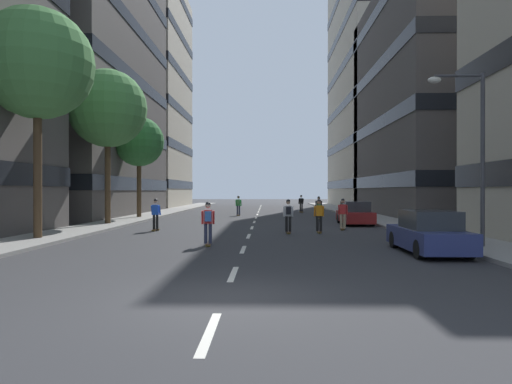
% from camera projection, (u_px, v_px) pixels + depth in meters
% --- Properties ---
extents(ground_plane, '(162.43, 162.43, 0.00)m').
position_uv_depth(ground_plane, '(256.00, 218.00, 36.15)').
color(ground_plane, '#333335').
extents(sidewalk_left, '(2.90, 74.45, 0.14)m').
position_uv_depth(sidewalk_left, '(151.00, 215.00, 39.76)').
color(sidewalk_left, gray).
rests_on(sidewalk_left, ground_plane).
extents(sidewalk_right, '(2.90, 74.45, 0.14)m').
position_uv_depth(sidewalk_right, '(363.00, 215.00, 39.30)').
color(sidewalk_right, gray).
rests_on(sidewalk_right, ground_plane).
extents(lane_markings, '(0.16, 62.20, 0.01)m').
position_uv_depth(lane_markings, '(256.00, 218.00, 37.08)').
color(lane_markings, silver).
rests_on(lane_markings, ground_plane).
extents(building_left_mid, '(17.55, 22.18, 27.96)m').
position_uv_depth(building_left_mid, '(44.00, 61.00, 41.25)').
color(building_left_mid, '#4C4744').
rests_on(building_left_mid, ground_plane).
extents(building_left_far, '(17.55, 17.32, 30.24)m').
position_uv_depth(building_left_far, '(119.00, 96.00, 61.97)').
color(building_left_far, '#B2A893').
rests_on(building_left_far, ground_plane).
extents(building_right_mid, '(17.55, 21.51, 20.27)m').
position_uv_depth(building_right_mid, '(475.00, 101.00, 40.31)').
color(building_right_mid, '#4C4744').
rests_on(building_right_mid, ground_plane).
extents(building_right_far, '(17.55, 24.01, 35.72)m').
position_uv_depth(building_right_far, '(405.00, 74.00, 61.00)').
color(building_right_far, '#BCB29E').
rests_on(building_right_far, ground_plane).
extents(parked_car_near, '(1.82, 4.40, 1.52)m').
position_uv_depth(parked_car_near, '(355.00, 214.00, 29.51)').
color(parked_car_near, maroon).
rests_on(parked_car_near, ground_plane).
extents(parked_car_mid, '(1.82, 4.40, 1.52)m').
position_uv_depth(parked_car_mid, '(429.00, 234.00, 16.05)').
color(parked_car_mid, navy).
rests_on(parked_car_mid, ground_plane).
extents(street_tree_near, '(4.91, 4.91, 10.18)m').
position_uv_depth(street_tree_near, '(37.00, 64.00, 20.06)').
color(street_tree_near, '#4C3823').
rests_on(street_tree_near, sidewalk_left).
extents(street_tree_mid, '(3.94, 3.94, 7.96)m').
position_uv_depth(street_tree_mid, '(139.00, 142.00, 35.97)').
color(street_tree_mid, '#4C3823').
rests_on(street_tree_mid, sidewalk_left).
extents(street_tree_far, '(4.96, 4.96, 9.82)m').
position_uv_depth(street_tree_far, '(108.00, 109.00, 28.89)').
color(street_tree_far, '#4C3823').
rests_on(street_tree_far, sidewalk_left).
extents(streetlamp_right, '(2.13, 0.30, 6.50)m').
position_uv_depth(streetlamp_right, '(473.00, 140.00, 16.98)').
color(streetlamp_right, '#3F3F44').
rests_on(streetlamp_right, sidewalk_right).
extents(skater_0, '(0.57, 0.92, 1.78)m').
position_uv_depth(skater_0, '(343.00, 213.00, 25.60)').
color(skater_0, brown).
rests_on(skater_0, ground_plane).
extents(skater_1, '(0.55, 0.92, 1.78)m').
position_uv_depth(skater_1, '(238.00, 204.00, 39.95)').
color(skater_1, brown).
rests_on(skater_1, ground_plane).
extents(skater_2, '(0.53, 0.90, 1.78)m').
position_uv_depth(skater_2, '(319.00, 214.00, 23.75)').
color(skater_2, brown).
rests_on(skater_2, ground_plane).
extents(skater_3, '(0.55, 0.92, 1.78)m').
position_uv_depth(skater_3, '(156.00, 213.00, 24.92)').
color(skater_3, brown).
rests_on(skater_3, ground_plane).
extents(skater_4, '(0.53, 0.90, 1.78)m').
position_uv_depth(skater_4, '(288.00, 214.00, 23.44)').
color(skater_4, brown).
rests_on(skater_4, ground_plane).
extents(skater_5, '(0.54, 0.91, 1.78)m').
position_uv_depth(skater_5, '(319.00, 206.00, 35.69)').
color(skater_5, brown).
rests_on(skater_5, ground_plane).
extents(skater_6, '(0.56, 0.92, 1.78)m').
position_uv_depth(skater_6, '(208.00, 221.00, 18.22)').
color(skater_6, brown).
rests_on(skater_6, ground_plane).
extents(skater_7, '(0.57, 0.92, 1.78)m').
position_uv_depth(skater_7, '(301.00, 203.00, 46.17)').
color(skater_7, brown).
rests_on(skater_7, ground_plane).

